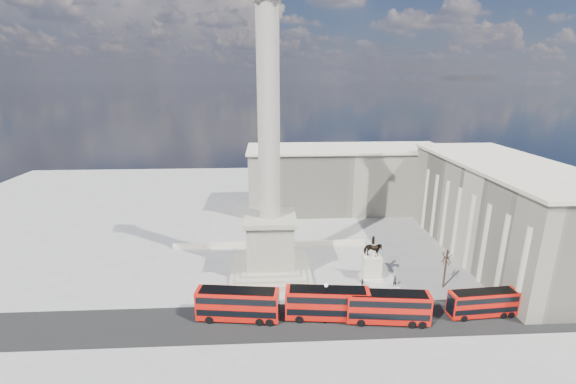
# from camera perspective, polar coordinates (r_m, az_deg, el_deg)

# --- Properties ---
(ground) EXTENTS (180.00, 180.00, 0.00)m
(ground) POSITION_cam_1_polar(r_m,az_deg,el_deg) (66.89, -2.52, -13.79)
(ground) COLOR #999891
(ground) RESTS_ON ground
(asphalt_road) EXTENTS (120.00, 9.00, 0.01)m
(asphalt_road) POSITION_cam_1_polar(r_m,az_deg,el_deg) (58.70, 2.74, -18.58)
(asphalt_road) COLOR black
(asphalt_road) RESTS_ON ground
(nelsons_column) EXTENTS (14.00, 14.00, 49.85)m
(nelsons_column) POSITION_cam_1_polar(r_m,az_deg,el_deg) (66.13, -2.71, -1.86)
(nelsons_column) COLOR #A7A18B
(nelsons_column) RESTS_ON ground
(balustrade_wall) EXTENTS (40.00, 0.60, 1.10)m
(balustrade_wall) POSITION_cam_1_polar(r_m,az_deg,el_deg) (80.89, -2.65, -7.73)
(balustrade_wall) COLOR beige
(balustrade_wall) RESTS_ON ground
(building_east) EXTENTS (19.00, 46.00, 18.60)m
(building_east) POSITION_cam_1_polar(r_m,az_deg,el_deg) (85.03, 29.28, -2.36)
(building_east) COLOR #AFA990
(building_east) RESTS_ON ground
(building_northeast) EXTENTS (51.00, 17.00, 16.60)m
(building_northeast) POSITION_cam_1_polar(r_m,az_deg,el_deg) (103.02, 8.38, 2.04)
(building_northeast) COLOR #AFA990
(building_northeast) RESTS_ON ground
(red_bus_a) EXTENTS (12.10, 4.13, 4.81)m
(red_bus_a) POSITION_cam_1_polar(r_m,az_deg,el_deg) (58.06, -7.38, -16.16)
(red_bus_a) COLOR red
(red_bus_a) RESTS_ON ground
(red_bus_b) EXTENTS (12.19, 3.97, 4.85)m
(red_bus_b) POSITION_cam_1_polar(r_m,az_deg,el_deg) (58.05, 5.89, -16.08)
(red_bus_b) COLOR red
(red_bus_b) RESTS_ON ground
(red_bus_c) EXTENTS (11.89, 3.90, 4.73)m
(red_bus_c) POSITION_cam_1_polar(r_m,az_deg,el_deg) (58.85, 14.65, -16.16)
(red_bus_c) COLOR red
(red_bus_c) RESTS_ON ground
(red_bus_d) EXTENTS (10.16, 3.01, 4.07)m
(red_bus_d) POSITION_cam_1_polar(r_m,az_deg,el_deg) (65.22, 26.92, -14.44)
(red_bus_d) COLOR red
(red_bus_d) RESTS_ON ground
(victorian_lamp) EXTENTS (0.54, 0.54, 6.31)m
(victorian_lamp) POSITION_cam_1_polar(r_m,az_deg,el_deg) (56.58, 5.61, -15.62)
(victorian_lamp) COLOR black
(victorian_lamp) RESTS_ON ground
(equestrian_statue) EXTENTS (3.88, 2.91, 8.11)m
(equestrian_statue) POSITION_cam_1_polar(r_m,az_deg,el_deg) (69.30, 12.30, -10.40)
(equestrian_statue) COLOR beige
(equestrian_statue) RESTS_ON ground
(bare_tree_near) EXTENTS (1.69, 1.69, 7.39)m
(bare_tree_near) POSITION_cam_1_polar(r_m,az_deg,el_deg) (72.15, 32.38, -8.99)
(bare_tree_near) COLOR #332319
(bare_tree_near) RESTS_ON ground
(bare_tree_mid) EXTENTS (1.88, 1.88, 7.12)m
(bare_tree_mid) POSITION_cam_1_polar(r_m,az_deg,el_deg) (69.14, 22.47, -8.83)
(bare_tree_mid) COLOR #332319
(bare_tree_mid) RESTS_ON ground
(bare_tree_far) EXTENTS (1.93, 1.93, 7.89)m
(bare_tree_far) POSITION_cam_1_polar(r_m,az_deg,el_deg) (83.98, 25.02, -4.24)
(bare_tree_far) COLOR #332319
(bare_tree_far) RESTS_ON ground
(pedestrian_walking) EXTENTS (0.70, 0.47, 1.90)m
(pedestrian_walking) POSITION_cam_1_polar(r_m,az_deg,el_deg) (68.72, 15.57, -12.65)
(pedestrian_walking) COLOR black
(pedestrian_walking) RESTS_ON ground
(pedestrian_standing) EXTENTS (1.11, 1.05, 1.81)m
(pedestrian_standing) POSITION_cam_1_polar(r_m,az_deg,el_deg) (70.02, 27.90, -13.55)
(pedestrian_standing) COLOR black
(pedestrian_standing) RESTS_ON ground
(pedestrian_crossing) EXTENTS (0.91, 0.93, 1.57)m
(pedestrian_crossing) POSITION_cam_1_polar(r_m,az_deg,el_deg) (67.45, 10.96, -13.06)
(pedestrian_crossing) COLOR black
(pedestrian_crossing) RESTS_ON ground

